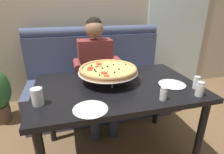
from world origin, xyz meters
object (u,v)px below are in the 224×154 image
object	(u,v)px
plate_near_left	(90,108)
drinking_glass	(37,98)
plate_near_right	(172,84)
shaker_pepper_flakes	(196,83)
dining_table	(117,94)
patio_chair	(147,48)
shaker_parmesan	(200,90)
pizza	(108,70)
shaker_oregano	(163,94)
diner_main	(97,67)
booth_bench	(98,82)

from	to	relation	value
plate_near_left	drinking_glass	bearing A→B (deg)	154.77
plate_near_left	plate_near_right	xyz separation A→B (m)	(0.74, 0.21, 0.00)
drinking_glass	shaker_pepper_flakes	bearing A→B (deg)	-2.67
dining_table	patio_chair	bearing A→B (deg)	58.54
shaker_parmesan	shaker_pepper_flakes	world-z (taller)	shaker_parmesan
pizza	plate_near_left	world-z (taller)	pizza
dining_table	pizza	distance (m)	0.23
pizza	patio_chair	world-z (taller)	pizza
patio_chair	shaker_pepper_flakes	bearing A→B (deg)	-106.85
dining_table	shaker_oregano	world-z (taller)	shaker_oregano
diner_main	plate_near_right	distance (m)	0.92
plate_near_right	plate_near_left	bearing A→B (deg)	-163.82
booth_bench	shaker_pepper_flakes	world-z (taller)	booth_bench
diner_main	plate_near_left	xyz separation A→B (m)	(-0.22, -0.97, 0.06)
shaker_oregano	shaker_pepper_flakes	distance (m)	0.37
booth_bench	pizza	xyz separation A→B (m)	(-0.06, -0.81, 0.47)
dining_table	plate_near_right	bearing A→B (deg)	-14.22
shaker_oregano	dining_table	bearing A→B (deg)	126.74
shaker_pepper_flakes	plate_near_left	distance (m)	0.89
plate_near_left	patio_chair	distance (m)	3.00
drinking_glass	shaker_oregano	bearing A→B (deg)	-10.50
pizza	plate_near_right	distance (m)	0.56
pizza	shaker_parmesan	xyz separation A→B (m)	(0.60, -0.44, -0.06)
dining_table	drinking_glass	world-z (taller)	drinking_glass
plate_near_left	diner_main	bearing A→B (deg)	77.30
dining_table	shaker_parmesan	world-z (taller)	shaker_parmesan
booth_bench	patio_chair	world-z (taller)	booth_bench
diner_main	shaker_pepper_flakes	xyz separation A→B (m)	(0.67, -0.87, 0.09)
diner_main	plate_near_right	bearing A→B (deg)	-55.53
shaker_oregano	plate_near_right	size ratio (longest dim) A/B	0.43
shaker_pepper_flakes	patio_chair	bearing A→B (deg)	73.15
diner_main	shaker_parmesan	size ratio (longest dim) A/B	11.52
shaker_parmesan	patio_chair	world-z (taller)	shaker_parmesan
booth_bench	shaker_oregano	size ratio (longest dim) A/B	19.07
shaker_oregano	drinking_glass	world-z (taller)	drinking_glass
diner_main	shaker_pepper_flakes	size ratio (longest dim) A/B	12.36
shaker_parmesan	drinking_glass	world-z (taller)	drinking_glass
patio_chair	drinking_glass	bearing A→B (deg)	-129.60
plate_near_left	booth_bench	bearing A→B (deg)	77.29
shaker_oregano	patio_chair	distance (m)	2.75
patio_chair	diner_main	bearing A→B (deg)	-132.09
booth_bench	drinking_glass	size ratio (longest dim) A/B	15.45
shaker_oregano	patio_chair	xyz separation A→B (m)	(1.09, 2.51, -0.27)
shaker_parmesan	dining_table	bearing A→B (deg)	147.46
booth_bench	diner_main	xyz separation A→B (m)	(-0.06, -0.27, 0.31)
drinking_glass	plate_near_right	bearing A→B (deg)	2.98
plate_near_right	patio_chair	world-z (taller)	patio_chair
pizza	plate_near_right	xyz separation A→B (m)	(0.51, -0.21, -0.10)
diner_main	pizza	distance (m)	0.56
booth_bench	patio_chair	distance (m)	1.85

